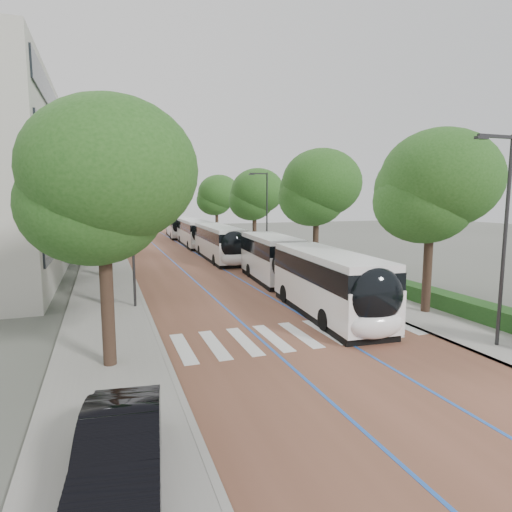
{
  "coord_description": "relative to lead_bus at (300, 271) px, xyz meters",
  "views": [
    {
      "loc": [
        -7.51,
        -14.99,
        5.81
      ],
      "look_at": [
        0.96,
        8.68,
        2.4
      ],
      "focal_mm": 30.0,
      "sensor_mm": 36.0,
      "label": 1
    }
  ],
  "objects": [
    {
      "name": "ground",
      "position": [
        -3.1,
        -7.15,
        -1.63
      ],
      "size": [
        160.0,
        160.0,
        0.0
      ],
      "primitive_type": "plane",
      "color": "#51544C",
      "rests_on": "ground"
    },
    {
      "name": "road",
      "position": [
        -3.1,
        32.85,
        -1.62
      ],
      "size": [
        11.0,
        140.0,
        0.02
      ],
      "primitive_type": "cube",
      "color": "brown",
      "rests_on": "ground"
    },
    {
      "name": "sidewalk_left",
      "position": [
        -10.6,
        32.85,
        -1.57
      ],
      "size": [
        4.0,
        140.0,
        0.12
      ],
      "primitive_type": "cube",
      "color": "gray",
      "rests_on": "ground"
    },
    {
      "name": "sidewalk_right",
      "position": [
        4.4,
        32.85,
        -1.57
      ],
      "size": [
        4.0,
        140.0,
        0.12
      ],
      "primitive_type": "cube",
      "color": "gray",
      "rests_on": "ground"
    },
    {
      "name": "kerb_left",
      "position": [
        -8.7,
        32.85,
        -1.57
      ],
      "size": [
        0.2,
        140.0,
        0.14
      ],
      "primitive_type": "cube",
      "color": "gray",
      "rests_on": "ground"
    },
    {
      "name": "kerb_right",
      "position": [
        2.5,
        32.85,
        -1.57
      ],
      "size": [
        0.2,
        140.0,
        0.14
      ],
      "primitive_type": "cube",
      "color": "gray",
      "rests_on": "ground"
    },
    {
      "name": "zebra_crossing",
      "position": [
        -2.9,
        -6.15,
        -1.6
      ],
      "size": [
        10.55,
        3.6,
        0.01
      ],
      "color": "silver",
      "rests_on": "ground"
    },
    {
      "name": "lane_line_left",
      "position": [
        -4.7,
        32.85,
        -1.6
      ],
      "size": [
        0.12,
        126.0,
        0.01
      ],
      "primitive_type": "cube",
      "color": "blue",
      "rests_on": "road"
    },
    {
      "name": "lane_line_right",
      "position": [
        -1.5,
        32.85,
        -1.6
      ],
      "size": [
        0.12,
        126.0,
        0.01
      ],
      "primitive_type": "cube",
      "color": "blue",
      "rests_on": "road"
    },
    {
      "name": "hedge",
      "position": [
        6.0,
        -7.15,
        -1.11
      ],
      "size": [
        1.2,
        14.0,
        0.8
      ],
      "primitive_type": "cube",
      "color": "#193E15",
      "rests_on": "sidewalk_right"
    },
    {
      "name": "streetlight_near",
      "position": [
        3.52,
        -10.15,
        3.19
      ],
      "size": [
        1.82,
        0.2,
        8.0
      ],
      "color": "#29292C",
      "rests_on": "sidewalk_right"
    },
    {
      "name": "streetlight_far",
      "position": [
        3.52,
        14.85,
        3.19
      ],
      "size": [
        1.82,
        0.2,
        8.0
      ],
      "color": "#29292C",
      "rests_on": "sidewalk_right"
    },
    {
      "name": "lamp_post_left",
      "position": [
        -9.2,
        0.85,
        2.49
      ],
      "size": [
        0.14,
        0.14,
        8.0
      ],
      "primitive_type": "cylinder",
      "color": "#29292C",
      "rests_on": "sidewalk_left"
    },
    {
      "name": "trees_left",
      "position": [
        -10.6,
        18.34,
        4.92
      ],
      "size": [
        6.24,
        60.76,
        9.97
      ],
      "color": "black",
      "rests_on": "ground"
    },
    {
      "name": "trees_right",
      "position": [
        4.6,
        14.83,
        4.47
      ],
      "size": [
        5.97,
        47.78,
        8.89
      ],
      "color": "black",
      "rests_on": "ground"
    },
    {
      "name": "lead_bus",
      "position": [
        0.0,
        0.0,
        0.0
      ],
      "size": [
        3.94,
        18.53,
        3.2
      ],
      "rotation": [
        0.0,
        0.0,
        -0.08
      ],
      "color": "black",
      "rests_on": "ground"
    },
    {
      "name": "bus_queued_0",
      "position": [
        -0.39,
        16.62,
        -0.0
      ],
      "size": [
        2.98,
        12.48,
        3.2
      ],
      "rotation": [
        0.0,
        0.0,
        -0.04
      ],
      "color": "white",
      "rests_on": "ground"
    },
    {
      "name": "bus_queued_1",
      "position": [
        -0.25,
        29.26,
        -0.0
      ],
      "size": [
        3.02,
        12.49,
        3.2
      ],
      "rotation": [
        0.0,
        0.0,
        -0.04
      ],
      "color": "white",
      "rests_on": "ground"
    },
    {
      "name": "bus_queued_2",
      "position": [
        -0.2,
        42.03,
        -0.0
      ],
      "size": [
        3.35,
        12.54,
        3.2
      ],
      "rotation": [
        0.0,
        0.0,
        -0.07
      ],
      "color": "white",
      "rests_on": "ground"
    },
    {
      "name": "parked_car",
      "position": [
        -10.49,
        -13.82,
        -0.77
      ],
      "size": [
        2.09,
        4.64,
        1.48
      ],
      "primitive_type": "imported",
      "rotation": [
        0.0,
        0.0,
        -0.12
      ],
      "color": "black",
      "rests_on": "sidewalk_left"
    }
  ]
}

